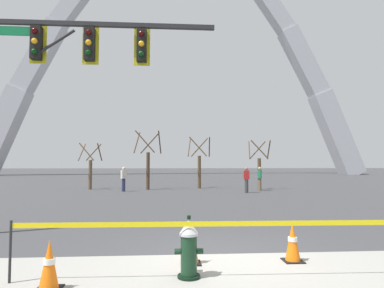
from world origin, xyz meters
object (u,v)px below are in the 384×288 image
traffic_signal_gantry (49,72)px  pedestrian_walking_right (260,179)px  pedestrian_walking_left (124,179)px  traffic_cone_curb_edge (293,242)px  traffic_cone_by_hydrant (191,244)px  fire_hydrant (189,248)px  monument_arch (175,61)px  pedestrian_standing_center (246,180)px  traffic_cone_mid_sidewalk (49,265)px

traffic_signal_gantry → pedestrian_walking_right: 16.31m
pedestrian_walking_left → pedestrian_walking_right: (8.98, -0.22, 0.00)m
traffic_cone_curb_edge → traffic_cone_by_hydrant: bearing=-179.7°
fire_hydrant → pedestrian_walking_left: pedestrian_walking_left is taller
monument_arch → pedestrian_standing_center: 37.72m
pedestrian_walking_left → pedestrian_standing_center: 7.92m
traffic_cone_by_hydrant → traffic_signal_gantry: traffic_signal_gantry is taller
fire_hydrant → pedestrian_walking_left: bearing=100.9°
pedestrian_walking_left → traffic_cone_mid_sidewalk: bearing=-86.0°
traffic_signal_gantry → pedestrian_standing_center: 14.54m
traffic_cone_by_hydrant → traffic_cone_mid_sidewalk: 2.40m
fire_hydrant → traffic_cone_by_hydrant: 0.75m
fire_hydrant → pedestrian_standing_center: size_ratio=0.62×
traffic_signal_gantry → pedestrian_standing_center: size_ratio=4.04×
traffic_cone_by_hydrant → pedestrian_walking_right: pedestrian_walking_right is taller
traffic_cone_mid_sidewalk → traffic_cone_curb_edge: bearing=15.8°
traffic_cone_by_hydrant → traffic_cone_curb_edge: same height
traffic_cone_by_hydrant → monument_arch: 50.96m
traffic_cone_by_hydrant → pedestrian_walking_right: 16.87m
monument_arch → traffic_cone_mid_sidewalk: bearing=-93.2°
monument_arch → pedestrian_walking_right: (5.04, -31.74, -17.67)m
fire_hydrant → traffic_signal_gantry: bearing=134.0°
traffic_cone_by_hydrant → pedestrian_walking_left: (-3.32, 16.10, 0.46)m
pedestrian_standing_center → pedestrian_walking_right: size_ratio=1.00×
monument_arch → pedestrian_walking_right: bearing=-81.0°
traffic_cone_by_hydrant → traffic_cone_curb_edge: (1.90, 0.01, 0.00)m
traffic_cone_mid_sidewalk → pedestrian_standing_center: size_ratio=0.46×
traffic_cone_mid_sidewalk → traffic_cone_curb_edge: (4.02, 1.14, 0.00)m
fire_hydrant → pedestrian_walking_left: 17.15m
traffic_cone_curb_edge → pedestrian_walking_left: bearing=108.0°
fire_hydrant → traffic_cone_mid_sidewalk: (-2.04, -0.39, -0.11)m
traffic_cone_mid_sidewalk → traffic_cone_curb_edge: size_ratio=1.00×
pedestrian_walking_left → pedestrian_walking_right: bearing=-1.4°
traffic_cone_by_hydrant → monument_arch: monument_arch is taller
traffic_signal_gantry → traffic_cone_curb_edge: bearing=-27.8°
traffic_cone_curb_edge → pedestrian_standing_center: (2.54, 14.50, 0.46)m
pedestrian_standing_center → monument_arch: bearing=96.6°
fire_hydrant → pedestrian_standing_center: 15.91m
traffic_cone_mid_sidewalk → traffic_signal_gantry: (-1.48, 4.04, 3.91)m
traffic_cone_curb_edge → traffic_signal_gantry: (-5.51, 2.90, 3.91)m
fire_hydrant → traffic_cone_by_hydrant: size_ratio=1.36×
traffic_cone_curb_edge → pedestrian_standing_center: pedestrian_standing_center is taller
traffic_cone_by_hydrant → traffic_signal_gantry: bearing=141.1°
pedestrian_walking_left → traffic_cone_by_hydrant: bearing=-78.4°
pedestrian_standing_center → traffic_cone_by_hydrant: bearing=-107.0°
pedestrian_standing_center → pedestrian_walking_left: bearing=168.5°
pedestrian_walking_right → fire_hydrant: bearing=-109.1°
pedestrian_walking_left → pedestrian_walking_right: 8.98m
fire_hydrant → traffic_cone_mid_sidewalk: fire_hydrant is taller
traffic_cone_mid_sidewalk → traffic_cone_by_hydrant: bearing=27.9°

